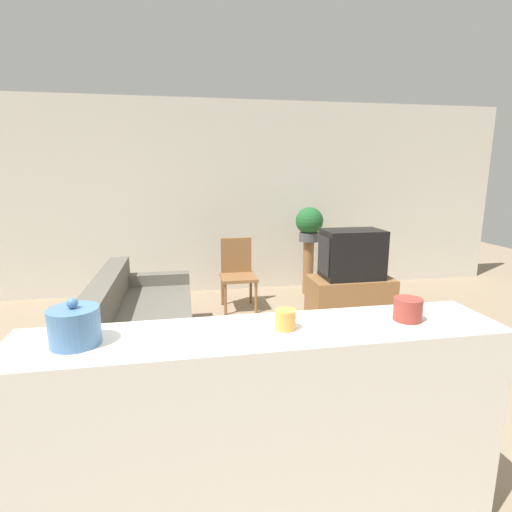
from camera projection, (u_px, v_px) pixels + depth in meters
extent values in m
plane|color=gray|center=(243.00, 437.00, 2.65)|extent=(14.00, 14.00, 0.00)
cube|color=beige|center=(206.00, 198.00, 5.67)|extent=(9.00, 0.06, 2.70)
cube|color=#605B51|center=(145.00, 337.00, 3.67)|extent=(0.86, 2.03, 0.47)
cube|color=#605B51|center=(104.00, 298.00, 3.53)|extent=(0.20, 2.03, 0.32)
cube|color=#605B51|center=(133.00, 382.00, 2.76)|extent=(0.86, 0.16, 0.60)
cube|color=#605B51|center=(152.00, 299.00, 4.56)|extent=(0.86, 0.16, 0.60)
cube|color=olive|center=(350.00, 300.00, 4.64)|extent=(0.94, 0.51, 0.53)
cube|color=black|center=(352.00, 254.00, 4.53)|extent=(0.66, 0.43, 0.55)
cube|color=black|center=(324.00, 255.00, 4.47)|extent=(0.02, 0.35, 0.43)
cube|color=olive|center=(238.00, 277.00, 5.03)|extent=(0.44, 0.44, 0.04)
cube|color=olive|center=(236.00, 255.00, 5.18)|extent=(0.40, 0.04, 0.45)
cylinder|color=olive|center=(225.00, 299.00, 4.86)|extent=(0.04, 0.04, 0.40)
cylinder|color=olive|center=(256.00, 298.00, 4.93)|extent=(0.04, 0.04, 0.40)
cylinder|color=olive|center=(222.00, 291.00, 5.23)|extent=(0.04, 0.04, 0.40)
cylinder|color=olive|center=(251.00, 289.00, 5.29)|extent=(0.04, 0.04, 0.40)
cylinder|color=olive|center=(308.00, 267.00, 5.70)|extent=(0.15, 0.15, 0.76)
cylinder|color=#4C4C51|center=(309.00, 237.00, 5.61)|extent=(0.27, 0.27, 0.13)
sphere|color=#23602D|center=(309.00, 221.00, 5.56)|extent=(0.38, 0.38, 0.38)
cube|color=white|center=(263.00, 432.00, 1.90)|extent=(2.22, 0.44, 1.03)
cylinder|color=#4C7AAD|center=(75.00, 326.00, 1.63)|extent=(0.20, 0.20, 0.16)
sphere|color=#4C7AAD|center=(72.00, 303.00, 1.61)|extent=(0.04, 0.04, 0.04)
cylinder|color=gold|center=(285.00, 319.00, 1.80)|extent=(0.10, 0.10, 0.09)
cylinder|color=#99382D|center=(408.00, 309.00, 1.90)|extent=(0.13, 0.13, 0.11)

